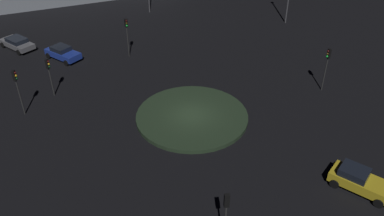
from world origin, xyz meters
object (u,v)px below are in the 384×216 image
(car_blue, at_px, (63,53))
(traffic_light_northwest, at_px, (17,84))
(traffic_light_north, at_px, (49,70))
(traffic_light_northeast, at_px, (127,30))
(car_yellow, at_px, (360,180))
(traffic_light_southwest, at_px, (226,211))
(traffic_light_southeast, at_px, (327,61))
(car_grey, at_px, (17,43))

(car_blue, height_order, traffic_light_northwest, traffic_light_northwest)
(traffic_light_north, relative_size, traffic_light_northeast, 0.86)
(car_blue, height_order, traffic_light_north, traffic_light_north)
(car_blue, distance_m, traffic_light_northwest, 10.94)
(car_yellow, xyz_separation_m, traffic_light_northwest, (-7.50, 26.63, 2.27))
(car_blue, relative_size, traffic_light_southwest, 0.95)
(traffic_light_southeast, bearing_deg, traffic_light_north, -18.38)
(car_grey, xyz_separation_m, traffic_light_southeast, (11.09, -31.98, 2.35))
(car_grey, height_order, traffic_light_northwest, traffic_light_northwest)
(car_grey, height_order, traffic_light_southeast, traffic_light_southeast)
(car_yellow, distance_m, car_blue, 32.33)
(traffic_light_southwest, height_order, traffic_light_southeast, traffic_light_southwest)
(car_grey, relative_size, traffic_light_southeast, 1.05)
(car_blue, xyz_separation_m, car_grey, (-1.27, 6.35, -0.02))
(car_grey, bearing_deg, traffic_light_northwest, 149.47)
(traffic_light_southwest, bearing_deg, car_grey, 30.99)
(car_yellow, height_order, traffic_light_southeast, traffic_light_southeast)
(car_blue, xyz_separation_m, traffic_light_northeast, (4.61, -5.52, 2.36))
(car_blue, distance_m, car_grey, 6.48)
(traffic_light_northeast, bearing_deg, traffic_light_southeast, 39.20)
(car_blue, bearing_deg, car_grey, -168.21)
(car_yellow, relative_size, traffic_light_southwest, 0.95)
(car_blue, xyz_separation_m, traffic_light_southwest, (-10.93, -27.16, 2.37))
(car_blue, distance_m, traffic_light_northeast, 7.57)
(traffic_light_northeast, distance_m, traffic_light_northwest, 13.68)
(car_blue, xyz_separation_m, traffic_light_north, (-5.54, -5.28, 1.96))
(traffic_light_southwest, height_order, traffic_light_northwest, traffic_light_southwest)
(traffic_light_northeast, xyz_separation_m, traffic_light_northwest, (-13.68, -0.15, -0.04))
(traffic_light_northeast, bearing_deg, traffic_light_north, -66.65)
(car_blue, height_order, traffic_light_southeast, traffic_light_southeast)
(traffic_light_northeast, xyz_separation_m, traffic_light_southeast, (5.21, -20.12, -0.03))
(car_yellow, bearing_deg, traffic_light_northwest, -161.81)
(car_yellow, distance_m, traffic_light_northwest, 27.76)
(traffic_light_north, bearing_deg, traffic_light_northeast, 69.73)
(traffic_light_north, relative_size, traffic_light_southwest, 0.86)
(car_grey, distance_m, traffic_light_southwest, 34.96)
(traffic_light_southwest, distance_m, traffic_light_southeast, 20.81)
(car_yellow, bearing_deg, traffic_light_northeast, 169.46)
(car_grey, distance_m, traffic_light_northeast, 13.46)
(traffic_light_north, bearing_deg, traffic_light_southwest, -32.78)
(car_yellow, relative_size, traffic_light_southeast, 0.97)
(car_blue, bearing_deg, car_yellow, -2.29)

